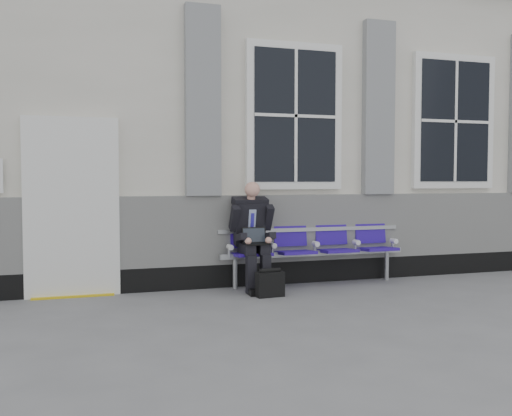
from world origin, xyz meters
name	(u,v)px	position (x,y,z in m)	size (l,w,h in m)	color
ground	(500,294)	(0.00, 0.00, 0.00)	(70.00, 70.00, 0.00)	slate
station_building	(365,133)	(-0.02, 3.47, 2.22)	(14.40, 4.40, 4.49)	silver
bench	(314,243)	(-1.92, 1.32, 0.55)	(2.60, 0.47, 0.91)	#9EA0A3
businessman	(252,231)	(-2.82, 1.19, 0.75)	(0.54, 0.73, 1.38)	black
briefcase	(270,284)	(-2.75, 0.71, 0.16)	(0.35, 0.17, 0.34)	black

